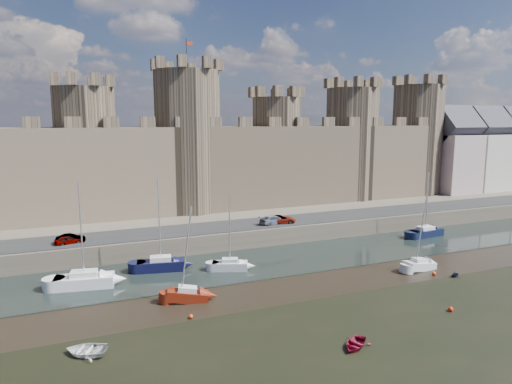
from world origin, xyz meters
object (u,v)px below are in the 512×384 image
at_px(car_0, 68,240).
at_px(car_1, 71,238).
at_px(car_3, 280,219).
at_px(sailboat_5, 419,264).
at_px(car_2, 274,220).
at_px(sailboat_3, 425,232).
at_px(sailboat_4, 188,294).
at_px(sailboat_1, 161,264).
at_px(sailboat_0, 84,280).
at_px(sailboat_2, 230,265).

relative_size(car_0, car_1, 0.91).
bearing_deg(car_3, car_1, 99.73).
bearing_deg(sailboat_5, car_2, 113.01).
relative_size(sailboat_3, sailboat_5, 1.09).
relative_size(car_1, sailboat_4, 0.36).
height_order(car_0, sailboat_1, sailboat_1).
xyz_separation_m(car_1, sailboat_1, (9.66, -7.58, -2.22)).
height_order(car_1, sailboat_0, sailboat_0).
height_order(sailboat_0, sailboat_1, sailboat_0).
bearing_deg(sailboat_5, sailboat_4, 171.03).
relative_size(sailboat_0, sailboat_5, 1.25).
distance_m(sailboat_1, sailboat_3, 40.30).
bearing_deg(sailboat_4, car_0, 136.47).
relative_size(sailboat_3, sailboat_4, 1.04).
relative_size(car_0, sailboat_0, 0.28).
height_order(sailboat_0, sailboat_2, sailboat_0).
height_order(sailboat_4, sailboat_5, sailboat_4).
bearing_deg(car_3, sailboat_0, 119.61).
xyz_separation_m(car_0, sailboat_0, (1.39, -9.39, -2.17)).
height_order(sailboat_1, sailboat_5, sailboat_1).
xyz_separation_m(car_1, sailboat_3, (49.95, -7.14, -2.30)).
relative_size(sailboat_2, sailboat_4, 0.94).
xyz_separation_m(sailboat_3, sailboat_5, (-11.82, -11.84, -0.10)).
xyz_separation_m(car_2, car_3, (1.02, -0.02, -0.02)).
bearing_deg(sailboat_4, car_1, 134.98).
height_order(sailboat_3, sailboat_4, sailboat_3).
height_order(car_3, sailboat_1, sailboat_1).
height_order(car_3, sailboat_3, sailboat_3).
xyz_separation_m(sailboat_2, sailboat_4, (-6.88, -7.09, -0.04)).
relative_size(car_2, sailboat_5, 0.50).
xyz_separation_m(car_1, sailboat_2, (17.23, -10.60, -2.32)).
relative_size(car_1, sailboat_1, 0.32).
bearing_deg(sailboat_4, car_3, 57.96).
xyz_separation_m(car_3, sailboat_0, (-27.59, -9.54, -2.27)).
distance_m(car_0, car_3, 28.98).
bearing_deg(car_3, sailboat_4, 143.84).
height_order(car_0, car_2, car_2).
bearing_deg(car_3, car_0, 100.83).
bearing_deg(sailboat_1, sailboat_4, -74.85).
distance_m(car_3, sailboat_1, 20.47).
bearing_deg(sailboat_4, sailboat_0, 154.66).
distance_m(car_2, sailboat_2, 14.81).
relative_size(sailboat_4, sailboat_5, 1.05).
relative_size(car_1, sailboat_0, 0.31).
height_order(car_0, sailboat_4, sailboat_4).
distance_m(car_1, car_2, 27.68).
relative_size(car_2, sailboat_1, 0.41).
relative_size(sailboat_0, sailboat_4, 1.19).
distance_m(car_0, sailboat_2, 20.32).
bearing_deg(sailboat_4, sailboat_1, 108.55).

